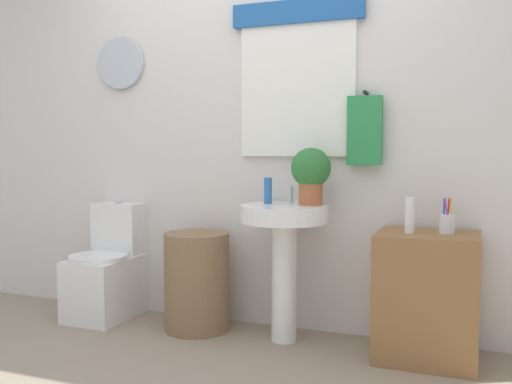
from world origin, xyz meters
TOP-DOWN VIEW (x-y plane):
  - back_wall at (0.00, 1.15)m, footprint 4.40×0.18m
  - toilet at (-1.03, 0.88)m, footprint 0.38×0.51m
  - laundry_hamper at (-0.34, 0.85)m, footprint 0.40×0.40m
  - pedestal_sink at (0.24, 0.85)m, footprint 0.51×0.51m
  - faucet at (0.24, 0.97)m, footprint 0.03×0.03m
  - wooden_cabinet at (1.04, 0.85)m, footprint 0.52×0.44m
  - soap_bottle at (0.12, 0.90)m, footprint 0.05×0.05m
  - potted_plant at (0.38, 0.91)m, footprint 0.23×0.23m
  - lotion_bottle at (0.95, 0.81)m, footprint 0.05×0.05m
  - toothbrush_cup at (1.13, 0.87)m, footprint 0.08×0.08m

SIDE VIEW (x-z plane):
  - toilet at x=-1.03m, z-range -0.09..0.68m
  - laundry_hamper at x=-0.34m, z-range 0.00..0.61m
  - wooden_cabinet at x=1.04m, z-range 0.00..0.68m
  - pedestal_sink at x=0.24m, z-range 0.20..1.00m
  - toothbrush_cup at x=1.13m, z-range 0.65..0.83m
  - lotion_bottle at x=0.95m, z-range 0.68..0.87m
  - faucet at x=0.24m, z-range 0.80..0.90m
  - soap_bottle at x=0.12m, z-range 0.80..0.96m
  - potted_plant at x=0.38m, z-range 0.83..1.16m
  - back_wall at x=0.00m, z-range 0.01..2.61m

